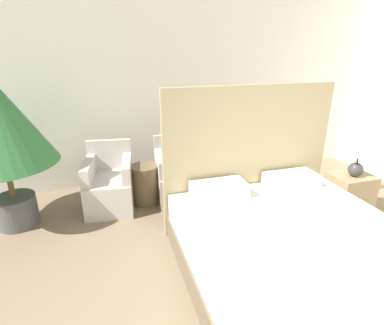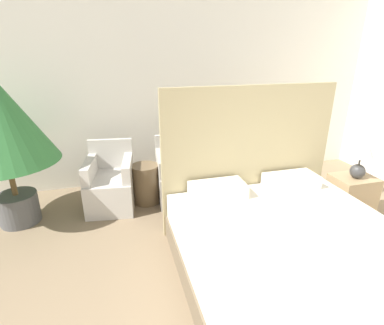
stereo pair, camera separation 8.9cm
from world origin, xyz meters
name	(u,v)px [view 2 (the right image)]	position (x,y,z in m)	size (l,w,h in m)	color
wall_back	(186,82)	(0.00, 3.91, 1.45)	(10.00, 0.06, 2.90)	silver
bed	(295,254)	(0.30, 1.39, 0.30)	(1.90, 2.21, 1.58)	brown
armchair_near_window_left	(111,186)	(-1.18, 3.19, 0.28)	(0.64, 0.74, 0.81)	#B7B2A8
armchair_near_window_right	(179,179)	(-0.29, 3.19, 0.28)	(0.61, 0.72, 0.81)	#B7B2A8
nightstand	(350,197)	(1.56, 2.17, 0.27)	(0.46, 0.37, 0.53)	#937A56
table_lamp	(362,151)	(1.55, 2.14, 0.85)	(0.26, 0.26, 0.51)	#333333
side_table	(146,184)	(-0.73, 3.19, 0.26)	(0.35, 0.35, 0.52)	brown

